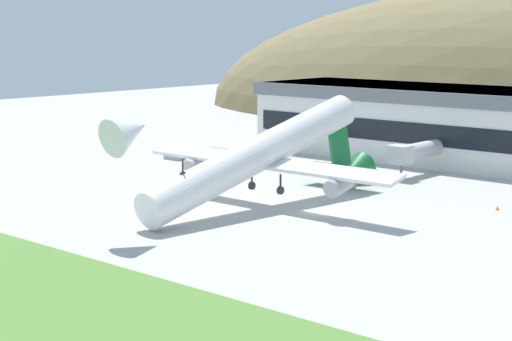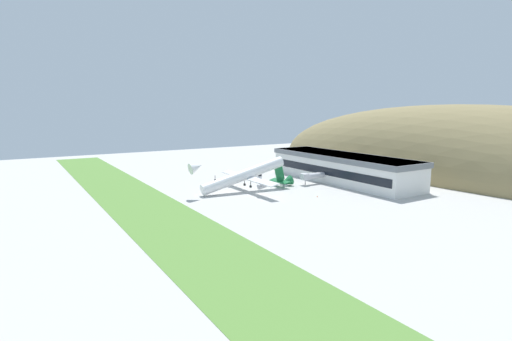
# 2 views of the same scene
# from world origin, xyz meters

# --- Properties ---
(ground_plane) EXTENTS (366.96, 366.96, 0.00)m
(ground_plane) POSITION_xyz_m (0.00, 0.00, 0.00)
(ground_plane) COLOR #B7B5AF
(grass_strip_foreground) EXTENTS (330.26, 26.60, 0.08)m
(grass_strip_foreground) POSITION_xyz_m (0.00, -46.46, 0.04)
(grass_strip_foreground) COLOR #568438
(grass_strip_foreground) RESTS_ON ground_plane
(hill_backdrop) EXTENTS (274.57, 78.04, 74.32)m
(hill_backdrop) POSITION_xyz_m (12.46, 114.46, 0.00)
(hill_backdrop) COLOR olive
(hill_backdrop) RESTS_ON ground_plane
(terminal_building) EXTENTS (82.72, 22.99, 13.10)m
(terminal_building) POSITION_xyz_m (-4.27, 50.34, 7.41)
(terminal_building) COLOR white
(terminal_building) RESTS_ON ground_plane
(jetway_0) EXTENTS (3.38, 12.80, 5.43)m
(jetway_0) POSITION_xyz_m (-5.26, 32.26, 3.99)
(jetway_0) COLOR silver
(jetway_0) RESTS_ON ground_plane
(cargo_airplane) EXTENTS (41.45, 50.29, 15.98)m
(cargo_airplane) POSITION_xyz_m (-8.32, -1.47, 6.76)
(cargo_airplane) COLOR white
(service_car_0) EXTENTS (4.04, 2.19, 1.59)m
(service_car_0) POSITION_xyz_m (-9.41, 19.25, 0.66)
(service_car_0) COLOR silver
(service_car_0) RESTS_ON ground_plane
(service_car_1) EXTENTS (3.91, 2.07, 1.53)m
(service_car_1) POSITION_xyz_m (-46.74, 18.73, 0.63)
(service_car_1) COLOR #999EA3
(service_car_1) RESTS_ON ground_plane
(fuel_truck) EXTENTS (8.39, 2.61, 3.16)m
(fuel_truck) POSITION_xyz_m (-34.67, 19.90, 1.51)
(fuel_truck) COLOR silver
(fuel_truck) RESTS_ON ground_plane
(traffic_cone_0) EXTENTS (0.52, 0.52, 0.58)m
(traffic_cone_0) POSITION_xyz_m (16.64, 17.13, 0.28)
(traffic_cone_0) COLOR orange
(traffic_cone_0) RESTS_ON ground_plane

